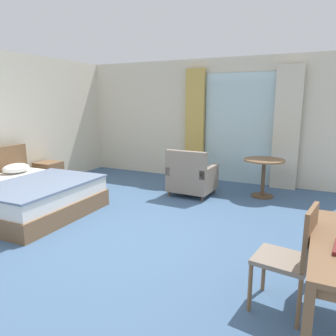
# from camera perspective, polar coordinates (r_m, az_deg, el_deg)

# --- Properties ---
(ground) EXTENTS (6.62, 7.64, 0.10)m
(ground) POSITION_cam_1_polar(r_m,az_deg,el_deg) (4.49, -8.54, -12.10)
(ground) COLOR #426084
(wall_back) EXTENTS (6.22, 0.12, 2.67)m
(wall_back) POSITION_cam_1_polar(r_m,az_deg,el_deg) (7.33, 7.08, 8.44)
(wall_back) COLOR beige
(wall_back) RESTS_ON ground
(balcony_glass_door) EXTENTS (1.51, 0.02, 2.35)m
(balcony_glass_door) POSITION_cam_1_polar(r_m,az_deg,el_deg) (7.06, 12.56, 6.82)
(balcony_glass_door) COLOR silver
(balcony_glass_door) RESTS_ON ground
(curtain_panel_left) EXTENTS (0.43, 0.10, 2.46)m
(curtain_panel_left) POSITION_cam_1_polar(r_m,az_deg,el_deg) (7.24, 4.81, 7.62)
(curtain_panel_left) COLOR tan
(curtain_panel_left) RESTS_ON ground
(curtain_panel_right) EXTENTS (0.51, 0.10, 2.46)m
(curtain_panel_right) POSITION_cam_1_polar(r_m,az_deg,el_deg) (6.80, 20.46, 6.63)
(curtain_panel_right) COLOR beige
(curtain_panel_right) RESTS_ON ground
(bed) EXTENTS (2.01, 1.87, 0.96)m
(bed) POSITION_cam_1_polar(r_m,az_deg,el_deg) (5.63, -24.48, -4.48)
(bed) COLOR brown
(bed) RESTS_ON ground
(nightstand) EXTENTS (0.46, 0.44, 0.53)m
(nightstand) POSITION_cam_1_polar(r_m,az_deg,el_deg) (7.09, -20.52, -1.09)
(nightstand) COLOR brown
(nightstand) RESTS_ON ground
(desk_chair) EXTENTS (0.49, 0.47, 0.95)m
(desk_chair) POSITION_cam_1_polar(r_m,az_deg,el_deg) (2.91, 21.41, -14.14)
(desk_chair) COLOR gray
(desk_chair) RESTS_ON ground
(armchair_by_window) EXTENTS (0.81, 0.78, 0.89)m
(armchair_by_window) POSITION_cam_1_polar(r_m,az_deg,el_deg) (6.04, 4.20, -1.71)
(armchair_by_window) COLOR gray
(armchair_by_window) RESTS_ON ground
(round_cafe_table) EXTENTS (0.74, 0.74, 0.71)m
(round_cafe_table) POSITION_cam_1_polar(r_m,az_deg,el_deg) (6.17, 16.75, -0.14)
(round_cafe_table) COLOR brown
(round_cafe_table) RESTS_ON ground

